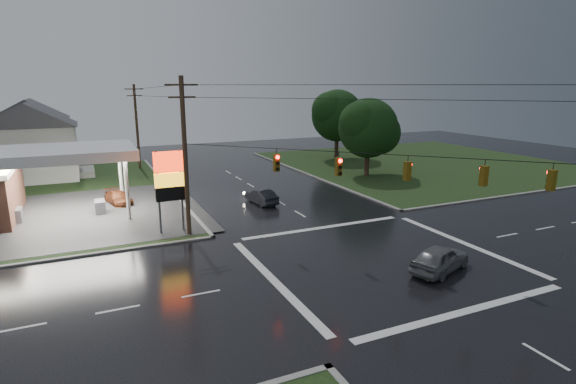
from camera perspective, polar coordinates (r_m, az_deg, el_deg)
name	(u,v)px	position (r m, az deg, el deg)	size (l,w,h in m)	color
ground	(379,260)	(28.23, 11.48, -8.43)	(120.00, 120.00, 0.00)	black
grass_ne	(424,163)	(63.71, 16.84, 3.52)	(36.00, 36.00, 0.08)	black
pylon_sign	(169,178)	(32.59, -14.86, 1.70)	(2.00, 0.35, 6.00)	#59595E
utility_pole_nw	(185,155)	(31.51, -12.93, 4.58)	(2.20, 0.32, 11.00)	#382619
utility_pole_n	(137,125)	(59.56, -18.65, 8.01)	(2.20, 0.32, 10.50)	#382619
traffic_signals	(385,155)	(26.54, 12.18, 4.67)	(26.87, 26.87, 1.47)	black
house_near	(32,140)	(57.59, -29.76, 5.72)	(11.05, 8.48, 8.60)	silver
house_far	(31,131)	(69.58, -29.80, 6.76)	(11.05, 8.48, 8.60)	silver
tree_ne_near	(369,128)	(52.59, 10.28, 7.97)	(7.99, 6.80, 8.98)	black
tree_ne_far	(338,116)	(64.23, 6.39, 9.61)	(8.46, 7.20, 9.80)	black
car_north	(261,196)	(40.27, -3.42, -0.56)	(1.40, 4.02, 1.33)	black
car_crossing	(440,258)	(27.26, 18.73, -8.00)	(1.79, 4.45, 1.52)	slate
car_pump	(118,198)	(42.86, -20.75, -0.67)	(1.64, 4.04, 1.17)	#582814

